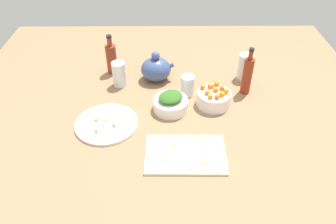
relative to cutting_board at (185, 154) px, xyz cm
name	(u,v)px	position (x,y,z in cm)	size (l,w,h in cm)	color
tabletop	(168,124)	(-6.31, 19.59, -2.00)	(190.00, 190.00, 3.00)	#9B724F
cutting_board	(185,154)	(0.00, 0.00, 0.00)	(29.83, 20.06, 1.00)	#ECE8CE
plate_tofu	(106,124)	(-31.79, 17.48, 0.10)	(25.83, 25.83, 1.20)	white
bowl_greens	(171,105)	(-5.14, 27.63, 2.12)	(15.20, 15.20, 5.23)	white
bowl_carrots	(214,99)	(13.91, 31.02, 2.74)	(14.93, 14.93, 6.47)	white
teapot	(156,69)	(-11.88, 51.89, 5.51)	(16.17, 13.43, 15.25)	#405486
bottle_0	(111,58)	(-34.14, 58.70, 7.71)	(5.16, 5.16, 20.39)	maroon
bottle_1	(247,75)	(29.78, 40.67, 8.94)	(4.46, 4.46, 22.78)	maroon
drinking_glass_0	(187,85)	(2.75, 39.23, 4.29)	(6.23, 6.23, 9.58)	white
drinking_glass_1	(245,67)	(31.41, 52.73, 5.96)	(6.76, 6.76, 12.91)	white
drinking_glass_2	(119,74)	(-29.29, 47.06, 5.61)	(6.38, 6.38, 12.21)	white
carrot_cube_0	(222,94)	(16.98, 28.62, 6.87)	(1.80, 1.80, 1.80)	orange
carrot_cube_1	(203,87)	(9.08, 33.96, 6.87)	(1.80, 1.80, 1.80)	orange
carrot_cube_2	(207,93)	(10.66, 29.90, 6.87)	(1.80, 1.80, 1.80)	orange
carrot_cube_3	(226,91)	(18.96, 30.73, 6.87)	(1.80, 1.80, 1.80)	orange
carrot_cube_4	(217,84)	(15.50, 36.34, 6.87)	(1.80, 1.80, 1.80)	orange
carrot_cube_5	(217,97)	(14.63, 26.70, 6.87)	(1.80, 1.80, 1.80)	orange
carrot_cube_6	(215,90)	(14.50, 32.04, 6.87)	(1.80, 1.80, 1.80)	orange
carrot_cube_7	(222,88)	(17.49, 33.37, 6.87)	(1.80, 1.80, 1.80)	orange
carrot_cube_8	(210,96)	(11.66, 27.13, 6.87)	(1.80, 1.80, 1.80)	orange
carrot_cube_9	(210,86)	(12.58, 34.59, 6.87)	(1.80, 1.80, 1.80)	orange
chopped_greens_mound	(171,97)	(-5.14, 27.63, 6.32)	(10.69, 9.40, 3.18)	#346B23
tofu_cube_0	(97,118)	(-35.64, 19.18, 1.80)	(2.20, 2.20, 2.20)	#FBEECD
tofu_cube_1	(98,129)	(-34.32, 12.56, 1.80)	(2.20, 2.20, 2.20)	white
tofu_cube_2	(115,123)	(-27.74, 16.01, 1.80)	(2.20, 2.20, 2.20)	silver
tofu_cube_3	(106,117)	(-32.07, 20.09, 1.80)	(2.20, 2.20, 2.20)	white
tofu_cube_4	(102,122)	(-33.34, 16.35, 1.80)	(2.20, 2.20, 2.20)	white
dumpling_0	(206,161)	(7.04, -5.48, 1.91)	(4.20, 4.18, 2.83)	beige
dumpling_1	(167,158)	(-6.76, -3.50, 1.57)	(4.58, 4.46, 2.15)	beige
dumpling_2	(175,144)	(-3.93, 3.62, 1.82)	(4.32, 3.79, 2.64)	beige
dumpling_3	(206,140)	(8.16, 5.48, 2.05)	(4.56, 4.29, 3.09)	beige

